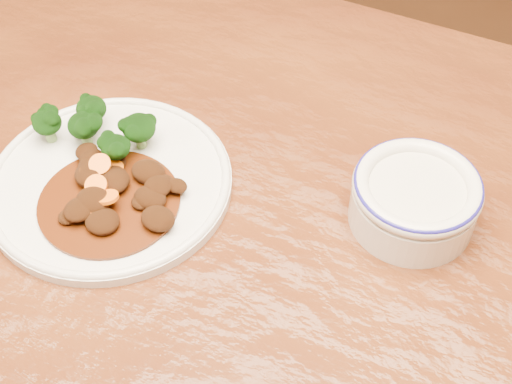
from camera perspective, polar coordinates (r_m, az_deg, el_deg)
The scene contains 5 objects.
dining_table at distance 0.82m, azimuth 0.39°, elevation -7.15°, with size 1.56×1.01×0.75m.
dinner_plate at distance 0.81m, azimuth -11.63°, elevation 0.83°, with size 0.27×0.27×0.02m.
broccoli_florets at distance 0.83m, azimuth -12.53°, elevation 5.16°, with size 0.13×0.08×0.04m.
mince_stew at distance 0.78m, azimuth -11.19°, elevation -0.03°, with size 0.16×0.15×0.03m.
dip_bowl at distance 0.76m, azimuth 12.58°, elevation -0.48°, with size 0.14×0.14×0.06m.
Camera 1 is at (0.23, -0.40, 1.34)m, focal length 50.00 mm.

